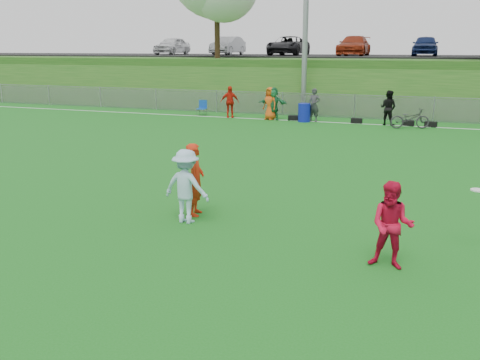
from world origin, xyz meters
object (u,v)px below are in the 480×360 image
at_px(bicycle, 410,118).
at_px(player_red_center, 392,225).
at_px(player_blue, 186,186).
at_px(player_red_left, 195,179).
at_px(frisbee, 478,190).
at_px(recycling_bin, 304,113).

bearing_deg(bicycle, player_red_center, 163.03).
distance_m(player_blue, bicycle, 16.58).
bearing_deg(player_blue, bicycle, -98.81).
height_order(player_red_left, player_blue, player_red_left).
distance_m(player_blue, frisbee, 5.80).
xyz_separation_m(frisbee, recycling_bin, (-7.22, 16.42, -0.72)).
distance_m(player_red_left, recycling_bin, 16.24).
bearing_deg(recycling_bin, player_blue, -85.09).
bearing_deg(player_red_left, recycling_bin, -8.96).
height_order(player_blue, recycling_bin, player_blue).
distance_m(player_red_center, bicycle, 17.18).
bearing_deg(player_red_center, player_blue, 170.50).
relative_size(player_red_center, bicycle, 0.85).
xyz_separation_m(frisbee, bicycle, (-2.00, 15.82, -0.71)).
relative_size(frisbee, bicycle, 0.14).
bearing_deg(recycling_bin, frisbee, -66.28).
distance_m(player_red_left, player_red_center, 4.72).
xyz_separation_m(player_red_left, player_red_center, (4.44, -1.59, -0.06)).
xyz_separation_m(player_red_center, recycling_bin, (-5.83, 17.77, -0.30)).
distance_m(frisbee, bicycle, 15.96).
relative_size(player_red_left, player_blue, 1.02).
relative_size(recycling_bin, bicycle, 0.52).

